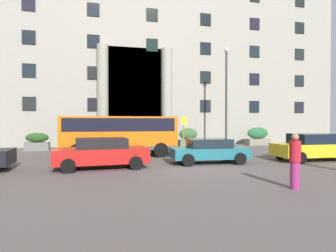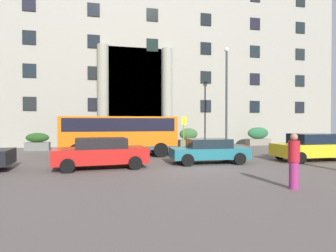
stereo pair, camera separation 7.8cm
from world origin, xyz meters
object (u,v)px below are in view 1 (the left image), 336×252
(hedge_planter_entrance_left, at_px, (37,142))
(parked_estate_mid, at_px, (314,147))
(parked_hatchback_near, at_px, (101,153))
(pedestrian_woman_dark_dress, at_px, (295,161))
(orange_minibus, at_px, (120,132))
(hedge_planter_entrance_right, at_px, (258,137))
(motorcycle_far_end, at_px, (83,153))
(parked_coupe_end, at_px, (209,150))
(hedge_planter_far_west, at_px, (188,138))
(bus_stop_sign, at_px, (184,130))
(hedge_planter_west, at_px, (115,140))
(scooter_by_planter, at_px, (289,148))
(lamppost_plaza_centre, at_px, (226,90))

(hedge_planter_entrance_left, relative_size, parked_estate_mid, 0.38)
(hedge_planter_entrance_left, distance_m, parked_hatchback_near, 10.50)
(pedestrian_woman_dark_dress, bearing_deg, orange_minibus, 131.58)
(hedge_planter_entrance_right, xyz_separation_m, motorcycle_far_end, (-15.29, -7.48, -0.35))
(parked_hatchback_near, height_order, parked_estate_mid, parked_estate_mid)
(orange_minibus, relative_size, hedge_planter_entrance_right, 3.33)
(pedestrian_woman_dark_dress, bearing_deg, motorcycle_far_end, 146.56)
(motorcycle_far_end, bearing_deg, parked_coupe_end, -19.79)
(hedge_planter_far_west, bearing_deg, hedge_planter_entrance_left, -176.82)
(hedge_planter_entrance_right, relative_size, hedge_planter_entrance_left, 1.26)
(parked_coupe_end, bearing_deg, parked_estate_mid, -0.97)
(orange_minibus, distance_m, bus_stop_sign, 5.37)
(hedge_planter_west, xyz_separation_m, parked_coupe_end, (4.56, -9.00, -0.09))
(bus_stop_sign, bearing_deg, hedge_planter_west, 154.00)
(parked_coupe_end, height_order, pedestrian_woman_dark_dress, pedestrian_woman_dark_dress)
(hedge_planter_entrance_left, xyz_separation_m, scooter_by_planter, (16.82, -6.77, -0.19))
(lamppost_plaza_centre, bearing_deg, orange_minibus, -159.01)
(hedge_planter_west, distance_m, pedestrian_woman_dark_dress, 15.91)
(parked_coupe_end, bearing_deg, hedge_planter_entrance_right, 51.08)
(bus_stop_sign, height_order, hedge_planter_far_west, bus_stop_sign)
(hedge_planter_far_west, xyz_separation_m, scooter_by_planter, (4.61, -7.45, -0.33))
(hedge_planter_entrance_left, distance_m, parked_estate_mid, 19.00)
(hedge_planter_entrance_right, bearing_deg, hedge_planter_far_west, -179.30)
(hedge_planter_far_west, distance_m, lamppost_plaza_centre, 5.24)
(hedge_planter_entrance_right, xyz_separation_m, hedge_planter_west, (-13.29, -0.77, -0.04))
(hedge_planter_west, distance_m, hedge_planter_entrance_left, 5.77)
(bus_stop_sign, distance_m, hedge_planter_entrance_right, 8.87)
(parked_hatchback_near, bearing_deg, hedge_planter_west, 79.57)
(parked_hatchback_near, distance_m, motorcycle_far_end, 2.83)
(hedge_planter_west, distance_m, lamppost_plaza_centre, 10.13)
(bus_stop_sign, height_order, hedge_planter_entrance_right, bus_stop_sign)
(motorcycle_far_end, bearing_deg, pedestrian_woman_dark_dress, -49.92)
(parked_estate_mid, relative_size, lamppost_plaza_centre, 0.54)
(bus_stop_sign, relative_size, hedge_planter_west, 1.33)
(parked_hatchback_near, height_order, lamppost_plaza_centre, lamppost_plaza_centre)
(hedge_planter_far_west, height_order, pedestrian_woman_dark_dress, pedestrian_woman_dark_dress)
(hedge_planter_far_west, relative_size, hedge_planter_west, 0.88)
(parked_coupe_end, bearing_deg, orange_minibus, 137.96)
(parked_coupe_end, relative_size, scooter_by_planter, 2.08)
(hedge_planter_far_west, relative_size, motorcycle_far_end, 0.81)
(bus_stop_sign, relative_size, scooter_by_planter, 1.30)
(parked_estate_mid, bearing_deg, hedge_planter_far_west, 114.15)
(orange_minibus, height_order, parked_estate_mid, orange_minibus)
(hedge_planter_entrance_left, xyz_separation_m, parked_hatchback_near, (4.76, -9.35, 0.09))
(lamppost_plaza_centre, bearing_deg, hedge_planter_west, 173.03)
(bus_stop_sign, distance_m, hedge_planter_west, 5.71)
(hedge_planter_entrance_right, bearing_deg, hedge_planter_entrance_left, -177.71)
(parked_hatchback_near, xyz_separation_m, parked_estate_mid, (11.74, -0.07, 0.04))
(hedge_planter_far_west, bearing_deg, scooter_by_planter, -58.23)
(hedge_planter_entrance_left, bearing_deg, parked_hatchback_near, -63.02)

